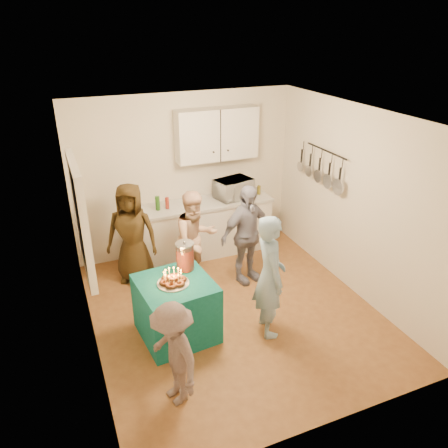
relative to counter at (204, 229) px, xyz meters
name	(u,v)px	position (x,y,z in m)	size (l,w,h in m)	color
floor	(234,311)	(-0.20, -1.70, -0.43)	(4.00, 4.00, 0.00)	brown
ceiling	(236,117)	(-0.20, -1.70, 2.17)	(4.00, 4.00, 0.00)	white
back_wall	(185,175)	(-0.20, 0.30, 0.87)	(3.60, 3.60, 0.00)	silver
left_wall	(82,251)	(-2.00, -1.70, 0.87)	(4.00, 4.00, 0.00)	silver
right_wall	(356,203)	(1.60, -1.70, 0.87)	(4.00, 4.00, 0.00)	silver
window_night	(79,219)	(-1.97, -1.40, 1.12)	(0.04, 1.00, 1.20)	black
counter	(204,229)	(0.00, 0.00, 0.00)	(2.20, 0.58, 0.86)	white
countertop	(203,204)	(0.00, 0.00, 0.46)	(2.24, 0.62, 0.05)	beige
upper_cabinet	(217,134)	(0.30, 0.15, 1.52)	(1.30, 0.30, 0.80)	white
pot_rack	(323,168)	(1.52, -1.00, 1.17)	(0.12, 1.00, 0.60)	black
microwave	(233,189)	(0.53, 0.00, 0.64)	(0.58, 0.39, 0.32)	white
party_table	(176,309)	(-1.04, -1.85, -0.05)	(0.85, 0.85, 0.76)	#0E625D
donut_cake	(173,277)	(-1.06, -1.87, 0.42)	(0.38, 0.38, 0.18)	#381C0C
punch_jar	(185,257)	(-0.82, -1.61, 0.50)	(0.22, 0.22, 0.34)	red
man_birthday	(270,276)	(0.04, -2.20, 0.36)	(0.58, 0.38, 1.58)	#8EB1CF
woman_back_left	(132,233)	(-1.24, -0.36, 0.33)	(0.74, 0.48, 1.51)	brown
woman_back_center	(196,239)	(-0.43, -0.84, 0.30)	(0.71, 0.55, 1.45)	tan
woman_back_right	(246,235)	(0.28, -1.03, 0.32)	(0.88, 0.37, 1.50)	#101035
child_near_left	(174,354)	(-1.35, -2.83, 0.15)	(0.75, 0.43, 1.16)	#614E4E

